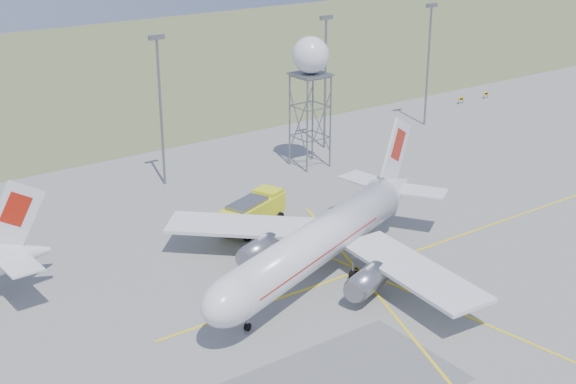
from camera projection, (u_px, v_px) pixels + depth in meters
grass_strip at (44, 77)px, 171.84m from camera, size 400.00×120.00×0.03m
mast_b at (160, 99)px, 106.14m from camera, size 2.20×0.50×20.50m
mast_c at (325, 72)px, 121.50m from camera, size 2.20×0.50×20.50m
mast_d at (429, 55)px, 133.57m from camera, size 2.20×0.50×20.50m
taxi_sign_near at (461, 99)px, 150.67m from camera, size 1.60×0.17×1.20m
taxi_sign_far at (486, 94)px, 154.51m from camera, size 1.60×0.17×1.20m
airliner_main at (320, 241)px, 82.75m from camera, size 38.22×35.89×13.43m
radar_tower at (310, 95)px, 113.95m from camera, size 5.24×5.24×18.96m
fire_truck at (254, 213)px, 95.94m from camera, size 10.13×6.53×3.85m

